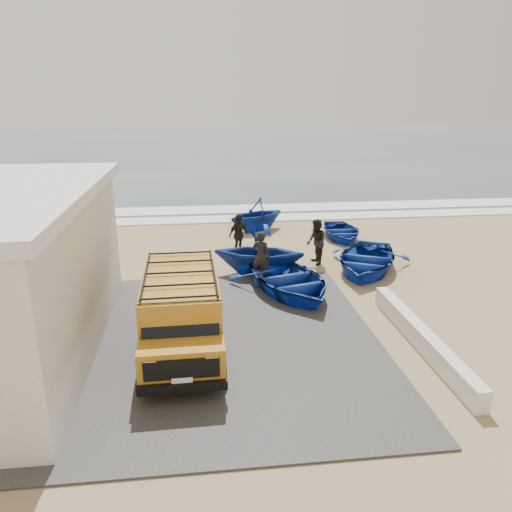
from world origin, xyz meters
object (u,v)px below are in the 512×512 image
boat_mid_left (259,252)px  boat_mid_right (341,231)px  fisherman_middle (316,242)px  boat_near_left (288,279)px  parapet (421,338)px  van (181,310)px  fisherman_front (261,257)px  boat_far_left (257,214)px  fisherman_back (238,234)px  boat_near_right (366,260)px

boat_mid_left → boat_mid_right: size_ratio=0.99×
fisherman_middle → boat_near_left: bearing=-34.3°
parapet → van: (-6.28, 0.67, 0.85)m
fisherman_front → fisherman_middle: (2.43, 1.82, -0.05)m
boat_near_left → fisherman_front: (-0.79, 1.03, 0.49)m
parapet → boat_mid_right: (0.87, 10.60, 0.07)m
fisherman_front → boat_near_left: bearing=161.0°
van → boat_mid_right: size_ratio=1.46×
boat_near_left → boat_mid_left: boat_mid_left is taller
boat_near_left → boat_mid_left: 2.08m
boat_far_left → fisherman_back: size_ratio=1.78×
boat_mid_left → fisherman_front: (-0.03, -0.87, 0.08)m
boat_near_right → boat_mid_left: bearing=-154.4°
boat_mid_left → fisherman_middle: (2.40, 0.95, 0.03)m
van → fisherman_front: (2.69, 4.62, -0.17)m
boat_near_left → fisherman_back: fisherman_back is taller
boat_near_right → fisherman_front: bearing=-142.5°
boat_near_left → fisherman_front: size_ratio=2.37×
parapet → fisherman_back: size_ratio=3.43×
boat_mid_right → fisherman_middle: fisherman_middle is taller
boat_near_right → boat_mid_right: (0.34, 4.53, -0.11)m
boat_near_right → fisherman_front: size_ratio=2.30×
van → boat_mid_right: van is taller
boat_far_left → fisherman_back: (-1.24, -3.82, 0.06)m
boat_near_right → boat_mid_right: 4.54m
boat_far_left → boat_near_right: bearing=-3.2°
fisherman_back → boat_mid_right: bearing=-18.6°
boat_near_right → fisherman_back: fisherman_back is taller
van → fisherman_front: van is taller
boat_near_right → boat_mid_left: (-4.10, 0.09, 0.42)m
van → boat_far_left: van is taller
boat_mid_right → fisherman_back: (-4.97, -1.86, 0.53)m
boat_near_left → boat_mid_left: bearing=96.1°
boat_mid_right → boat_near_right: bearing=-91.3°
fisherman_back → fisherman_front: bearing=-120.9°
van → boat_near_right: size_ratio=1.12×
boat_mid_left → fisherman_middle: bearing=-54.0°
boat_mid_right → fisherman_front: fisherman_front is taller
boat_mid_right → fisherman_back: bearing=-156.6°
van → boat_far_left: 12.38m
boat_mid_left → boat_mid_right: 6.30m
parapet → boat_mid_left: (-3.57, 6.16, 0.60)m
boat_mid_left → fisherman_back: boat_mid_left is taller
boat_near_right → boat_far_left: (-3.39, 6.49, 0.36)m
boat_mid_left → boat_far_left: boat_mid_left is taller
boat_near_right → fisherman_middle: fisherman_middle is taller
boat_mid_right → fisherman_front: 6.96m
boat_near_right → fisherman_back: bearing=176.9°
boat_mid_right → fisherman_back: 5.33m
parapet → boat_mid_left: bearing=120.1°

